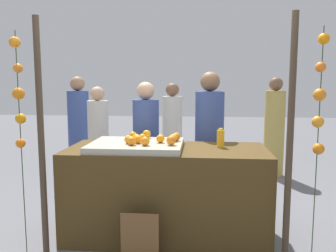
% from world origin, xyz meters
% --- Properties ---
extents(ground_plane, '(24.00, 24.00, 0.00)m').
position_xyz_m(ground_plane, '(0.00, 0.00, 0.00)').
color(ground_plane, slate).
extents(stall_counter, '(1.96, 0.83, 0.89)m').
position_xyz_m(stall_counter, '(0.00, 0.00, 0.45)').
color(stall_counter, '#4C3819').
rests_on(stall_counter, ground_plane).
extents(orange_tray, '(0.89, 0.71, 0.06)m').
position_xyz_m(orange_tray, '(-0.29, -0.04, 0.92)').
color(orange_tray, '#B2AD99').
rests_on(orange_tray, stall_counter).
extents(orange_0, '(0.08, 0.08, 0.08)m').
position_xyz_m(orange_0, '(-0.31, -0.20, 0.99)').
color(orange_0, orange).
rests_on(orange_0, orange_tray).
extents(orange_1, '(0.08, 0.08, 0.08)m').
position_xyz_m(orange_1, '(-0.35, -0.12, 0.99)').
color(orange_1, orange).
rests_on(orange_1, orange_tray).
extents(orange_2, '(0.08, 0.08, 0.08)m').
position_xyz_m(orange_2, '(-0.06, -0.05, 0.99)').
color(orange_2, orange).
rests_on(orange_2, orange_tray).
extents(orange_3, '(0.08, 0.08, 0.08)m').
position_xyz_m(orange_3, '(0.06, 0.02, 0.99)').
color(orange_3, orange).
rests_on(orange_3, orange_tray).
extents(orange_4, '(0.09, 0.09, 0.09)m').
position_xyz_m(orange_4, '(-0.35, 0.09, 1.00)').
color(orange_4, orange).
rests_on(orange_4, orange_tray).
extents(orange_5, '(0.09, 0.09, 0.09)m').
position_xyz_m(orange_5, '(0.06, -0.16, 1.00)').
color(orange_5, orange).
rests_on(orange_5, orange_tray).
extents(orange_6, '(0.09, 0.09, 0.09)m').
position_xyz_m(orange_6, '(-0.23, 0.22, 1.00)').
color(orange_6, orange).
rests_on(orange_6, orange_tray).
extents(orange_7, '(0.08, 0.08, 0.08)m').
position_xyz_m(orange_7, '(-0.30, -0.00, 0.99)').
color(orange_7, orange).
rests_on(orange_7, orange_tray).
extents(orange_8, '(0.08, 0.08, 0.08)m').
position_xyz_m(orange_8, '(0.09, 0.08, 0.99)').
color(orange_8, orange).
rests_on(orange_8, orange_tray).
extents(orange_9, '(0.07, 0.07, 0.07)m').
position_xyz_m(orange_9, '(-0.25, 0.04, 0.99)').
color(orange_9, orange).
rests_on(orange_9, orange_tray).
extents(orange_10, '(0.08, 0.08, 0.08)m').
position_xyz_m(orange_10, '(-0.18, -0.21, 0.99)').
color(orange_10, orange).
rests_on(orange_10, orange_tray).
extents(orange_11, '(0.08, 0.08, 0.08)m').
position_xyz_m(orange_11, '(-0.27, -0.10, 0.99)').
color(orange_11, orange).
rests_on(orange_11, orange_tray).
extents(juice_bottle, '(0.08, 0.08, 0.19)m').
position_xyz_m(juice_bottle, '(0.53, 0.10, 0.98)').
color(juice_bottle, '#F2A81E').
rests_on(juice_bottle, stall_counter).
extents(chalkboard_sign, '(0.32, 0.03, 0.46)m').
position_xyz_m(chalkboard_sign, '(-0.17, -0.58, 0.22)').
color(chalkboard_sign, brown).
rests_on(chalkboard_sign, ground_plane).
extents(vendor_left, '(0.31, 0.31, 1.54)m').
position_xyz_m(vendor_left, '(-0.31, 0.69, 0.72)').
color(vendor_left, '#384C8C').
rests_on(vendor_left, ground_plane).
extents(vendor_right, '(0.33, 0.33, 1.65)m').
position_xyz_m(vendor_right, '(0.43, 0.66, 0.77)').
color(vendor_right, '#384C8C').
rests_on(vendor_right, ground_plane).
extents(crowd_person_0, '(0.30, 0.30, 1.52)m').
position_xyz_m(crowd_person_0, '(-0.10, 1.98, 0.71)').
color(crowd_person_0, beige).
rests_on(crowd_person_0, ground_plane).
extents(crowd_person_1, '(0.32, 0.32, 1.61)m').
position_xyz_m(crowd_person_1, '(1.53, 2.41, 0.75)').
color(crowd_person_1, tan).
rests_on(crowd_person_1, ground_plane).
extents(crowd_person_2, '(0.29, 0.29, 1.47)m').
position_xyz_m(crowd_person_2, '(-1.12, 1.44, 0.69)').
color(crowd_person_2, beige).
rests_on(crowd_person_2, ground_plane).
extents(crowd_person_3, '(0.32, 0.32, 1.62)m').
position_xyz_m(crowd_person_3, '(-1.54, 1.84, 0.75)').
color(crowd_person_3, '#384C8C').
rests_on(crowd_person_3, ground_plane).
extents(canopy_post_left, '(0.06, 0.06, 2.09)m').
position_xyz_m(canopy_post_left, '(-1.06, -0.46, 1.05)').
color(canopy_post_left, '#473828').
rests_on(canopy_post_left, ground_plane).
extents(canopy_post_right, '(0.06, 0.06, 2.09)m').
position_xyz_m(canopy_post_right, '(1.06, -0.46, 1.05)').
color(canopy_post_right, '#473828').
rests_on(canopy_post_right, ground_plane).
extents(garland_strand_left, '(0.11, 0.11, 1.97)m').
position_xyz_m(garland_strand_left, '(-1.24, -0.47, 1.44)').
color(garland_strand_left, '#2D4C23').
rests_on(garland_strand_left, ground_plane).
extents(garland_strand_right, '(0.11, 0.11, 1.97)m').
position_xyz_m(garland_strand_right, '(1.27, -0.48, 1.39)').
color(garland_strand_right, '#2D4C23').
rests_on(garland_strand_right, ground_plane).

